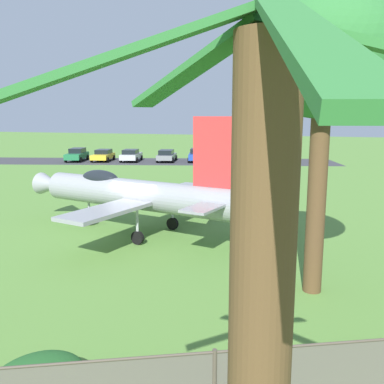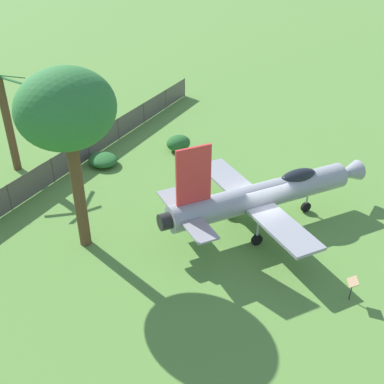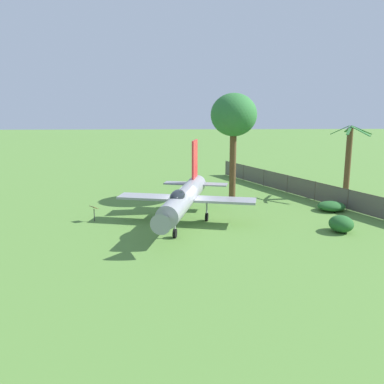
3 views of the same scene
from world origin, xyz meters
name	(u,v)px [view 1 (image 1 of 3)]	position (x,y,z in m)	size (l,w,h in m)	color
ground_plane	(138,233)	(0.00, 0.00, 0.00)	(200.00, 200.00, 0.00)	#568438
parking_strip	(150,161)	(-12.30, 29.47, 0.00)	(44.94, 8.00, 0.00)	#38383D
display_jet	(132,193)	(-0.31, 0.07, 1.96)	(12.32, 9.90, 5.52)	gray
shade_tree	(324,59)	(8.17, -4.37, 7.17)	(4.53, 3.96, 9.13)	brown
shrub_near_fence	(36,384)	(3.22, -11.57, 0.37)	(1.90, 2.14, 0.75)	#235B26
info_plaque	(197,193)	(0.91, 6.47, 0.85)	(0.70, 0.71, 1.14)	#333333
parked_car_white	(228,156)	(-3.17, 32.09, 0.73)	(3.01, 5.04, 1.39)	silver
parked_car_blue	(197,155)	(-6.72, 31.10, 0.81)	(3.00, 4.60, 1.57)	#23429E
parked_car_gray	(167,155)	(-10.25, 29.93, 0.75)	(2.84, 4.76, 1.45)	slate
parked_car_silver	(131,155)	(-14.45, 28.78, 0.77)	(3.00, 4.90, 1.48)	#B2B5BA
parked_car_yellow	(103,155)	(-17.87, 28.04, 0.74)	(2.97, 4.79, 1.42)	gold
parked_car_green	(77,154)	(-21.01, 27.18, 0.80)	(3.12, 5.04, 1.57)	#1E6B3D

